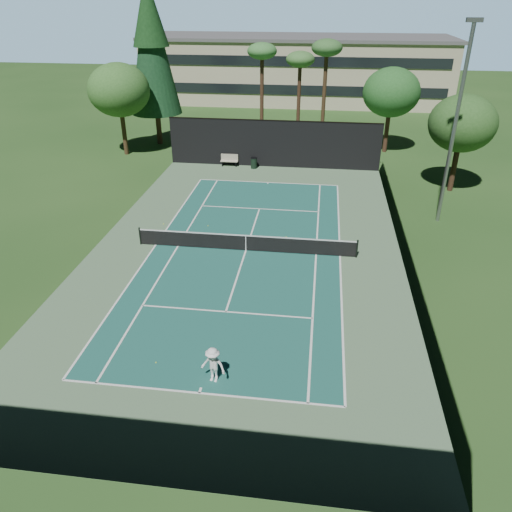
{
  "coord_description": "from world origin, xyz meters",
  "views": [
    {
      "loc": [
        4.01,
        -25.73,
        13.52
      ],
      "look_at": [
        1.0,
        -3.0,
        1.3
      ],
      "focal_mm": 35.0,
      "sensor_mm": 36.0,
      "label": 1
    }
  ],
  "objects_px": {
    "tennis_ball_c": "(286,237)",
    "park_bench": "(229,160)",
    "player": "(213,365)",
    "tennis_ball_d": "(164,224)",
    "tennis_ball_b": "(208,226)",
    "tennis_net": "(246,242)",
    "tennis_ball_a": "(156,362)",
    "trash_bin": "(254,163)"
  },
  "relations": [
    {
      "from": "tennis_ball_b",
      "to": "tennis_ball_d",
      "type": "xyz_separation_m",
      "value": [
        -2.94,
        -0.09,
        0.0
      ]
    },
    {
      "from": "tennis_ball_b",
      "to": "tennis_net",
      "type": "bearing_deg",
      "value": -46.22
    },
    {
      "from": "tennis_ball_a",
      "to": "park_bench",
      "type": "bearing_deg",
      "value": 93.6
    },
    {
      "from": "player",
      "to": "tennis_ball_d",
      "type": "bearing_deg",
      "value": 127.81
    },
    {
      "from": "tennis_ball_a",
      "to": "trash_bin",
      "type": "relative_size",
      "value": 0.06
    },
    {
      "from": "tennis_net",
      "to": "trash_bin",
      "type": "xyz_separation_m",
      "value": [
        -1.61,
        15.35,
        -0.08
      ]
    },
    {
      "from": "tennis_ball_b",
      "to": "tennis_ball_c",
      "type": "distance_m",
      "value": 5.25
    },
    {
      "from": "tennis_ball_a",
      "to": "tennis_ball_c",
      "type": "bearing_deg",
      "value": 70.68
    },
    {
      "from": "tennis_ball_d",
      "to": "tennis_ball_c",
      "type": "bearing_deg",
      "value": -6.23
    },
    {
      "from": "tennis_ball_a",
      "to": "tennis_ball_d",
      "type": "distance_m",
      "value": 13.9
    },
    {
      "from": "tennis_net",
      "to": "trash_bin",
      "type": "height_order",
      "value": "tennis_net"
    },
    {
      "from": "tennis_ball_c",
      "to": "tennis_net",
      "type": "bearing_deg",
      "value": -136.47
    },
    {
      "from": "tennis_ball_b",
      "to": "park_bench",
      "type": "distance_m",
      "value": 12.71
    },
    {
      "from": "tennis_net",
      "to": "tennis_ball_c",
      "type": "xyz_separation_m",
      "value": [
        2.21,
        2.1,
        -0.53
      ]
    },
    {
      "from": "tennis_ball_a",
      "to": "tennis_ball_c",
      "type": "relative_size",
      "value": 0.97
    },
    {
      "from": "tennis_ball_a",
      "to": "player",
      "type": "bearing_deg",
      "value": -15.37
    },
    {
      "from": "tennis_ball_b",
      "to": "trash_bin",
      "type": "height_order",
      "value": "trash_bin"
    },
    {
      "from": "tennis_ball_d",
      "to": "trash_bin",
      "type": "height_order",
      "value": "trash_bin"
    },
    {
      "from": "tennis_ball_c",
      "to": "tennis_ball_d",
      "type": "bearing_deg",
      "value": 173.77
    },
    {
      "from": "player",
      "to": "trash_bin",
      "type": "bearing_deg",
      "value": 108.1
    },
    {
      "from": "tennis_net",
      "to": "tennis_ball_b",
      "type": "bearing_deg",
      "value": 133.78
    },
    {
      "from": "tennis_net",
      "to": "park_bench",
      "type": "bearing_deg",
      "value": 103.62
    },
    {
      "from": "tennis_net",
      "to": "tennis_ball_b",
      "type": "relative_size",
      "value": 182.89
    },
    {
      "from": "tennis_ball_c",
      "to": "trash_bin",
      "type": "relative_size",
      "value": 0.07
    },
    {
      "from": "player",
      "to": "tennis_ball_a",
      "type": "bearing_deg",
      "value": 178.38
    },
    {
      "from": "park_bench",
      "to": "player",
      "type": "bearing_deg",
      "value": -81.07
    },
    {
      "from": "tennis_ball_b",
      "to": "tennis_ball_d",
      "type": "relative_size",
      "value": 0.97
    },
    {
      "from": "tennis_ball_c",
      "to": "park_bench",
      "type": "xyz_separation_m",
      "value": [
        -6.03,
        13.65,
        0.52
      ]
    },
    {
      "from": "tennis_ball_a",
      "to": "trash_bin",
      "type": "bearing_deg",
      "value": 88.76
    },
    {
      "from": "player",
      "to": "tennis_ball_b",
      "type": "relative_size",
      "value": 22.05
    },
    {
      "from": "tennis_ball_a",
      "to": "tennis_ball_b",
      "type": "relative_size",
      "value": 0.85
    },
    {
      "from": "tennis_ball_b",
      "to": "park_bench",
      "type": "xyz_separation_m",
      "value": [
        -0.87,
        12.67,
        0.51
      ]
    },
    {
      "from": "tennis_ball_a",
      "to": "park_bench",
      "type": "relative_size",
      "value": 0.04
    },
    {
      "from": "tennis_net",
      "to": "player",
      "type": "height_order",
      "value": "player"
    },
    {
      "from": "tennis_net",
      "to": "tennis_ball_d",
      "type": "relative_size",
      "value": 177.96
    },
    {
      "from": "tennis_ball_a",
      "to": "tennis_ball_c",
      "type": "height_order",
      "value": "tennis_ball_c"
    },
    {
      "from": "trash_bin",
      "to": "tennis_ball_c",
      "type": "bearing_deg",
      "value": -73.9
    },
    {
      "from": "tennis_net",
      "to": "tennis_ball_b",
      "type": "distance_m",
      "value": 4.3
    },
    {
      "from": "tennis_ball_b",
      "to": "park_bench",
      "type": "bearing_deg",
      "value": 93.91
    },
    {
      "from": "player",
      "to": "tennis_ball_d",
      "type": "xyz_separation_m",
      "value": [
        -6.29,
        14.1,
        -0.74
      ]
    },
    {
      "from": "tennis_ball_a",
      "to": "tennis_ball_d",
      "type": "relative_size",
      "value": 0.82
    },
    {
      "from": "tennis_ball_a",
      "to": "tennis_ball_d",
      "type": "bearing_deg",
      "value": 105.53
    }
  ]
}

